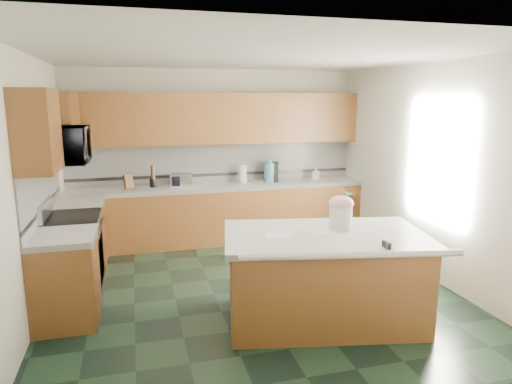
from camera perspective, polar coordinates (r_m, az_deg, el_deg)
name	(u,v)px	position (r m, az deg, el deg)	size (l,w,h in m)	color
floor	(251,290)	(5.55, -0.57, -12.20)	(4.60, 4.60, 0.00)	black
ceiling	(251,55)	(5.10, -0.63, 16.78)	(4.60, 4.60, 0.00)	white
wall_back	(215,155)	(7.40, -5.11, 4.61)	(4.60, 0.04, 2.70)	white
wall_front	(341,237)	(3.02, 10.54, -5.56)	(4.60, 0.04, 2.70)	white
wall_left	(27,189)	(5.11, -26.69, 0.35)	(0.04, 4.60, 2.70)	white
wall_right	(429,171)	(6.15, 20.83, 2.52)	(0.04, 4.60, 2.70)	white
back_base_cab	(220,215)	(7.26, -4.54, -2.91)	(4.60, 0.60, 0.86)	#351C0B
back_countertop	(219,187)	(7.16, -4.60, 0.66)	(4.60, 0.64, 0.06)	white
back_upper_cab	(217,119)	(7.17, -4.94, 9.12)	(4.60, 0.33, 0.78)	#351C0B
back_backsplash	(216,163)	(7.39, -5.05, 3.69)	(4.60, 0.02, 0.63)	silver
back_accent_band	(216,175)	(7.41, -5.02, 2.19)	(4.60, 0.01, 0.05)	black
left_base_cab_rear	(81,238)	(6.51, -21.00, -5.36)	(0.60, 0.82, 0.86)	#351C0B
left_counter_rear	(79,204)	(6.39, -21.29, -1.40)	(0.64, 0.82, 0.06)	white
left_base_cab_front	(66,281)	(5.06, -22.68, -10.24)	(0.60, 0.72, 0.86)	#351C0B
left_counter_front	(62,237)	(4.92, -23.10, -5.24)	(0.64, 0.72, 0.06)	white
left_backsplash	(42,190)	(5.65, -25.20, 0.26)	(0.02, 2.30, 0.63)	silver
left_accent_band	(44,207)	(5.69, -24.97, -1.67)	(0.01, 2.30, 0.05)	black
left_upper_cab_rear	(62,123)	(6.41, -23.06, 7.99)	(0.33, 1.09, 0.78)	#351C0B
left_upper_cab_front	(37,131)	(4.77, -25.70, 6.90)	(0.33, 0.72, 0.78)	#351C0B
range_body	(74,256)	(5.75, -21.76, -7.48)	(0.60, 0.76, 0.88)	#B7B7BC
range_oven_door	(101,257)	(5.74, -18.84, -7.75)	(0.02, 0.68, 0.55)	black
range_cooktop	(71,218)	(5.63, -22.11, -3.03)	(0.62, 0.78, 0.04)	black
range_handle	(101,226)	(5.62, -18.78, -4.07)	(0.02, 0.02, 0.66)	#B7B7BC
range_backguard	(46,209)	(5.64, -24.82, -1.97)	(0.06, 0.76, 0.18)	#B7B7BC
microwave	(65,145)	(5.49, -22.76, 5.41)	(0.73, 0.50, 0.41)	#B7B7BC
island_base	(324,280)	(4.77, 8.44, -10.77)	(1.89, 1.08, 0.86)	#351C0B
island_top	(325,236)	(4.62, 8.61, -5.48)	(1.99, 1.18, 0.06)	white
island_bullnose	(352,255)	(4.11, 11.93, -7.74)	(0.06, 0.06, 1.99)	white
treat_jar	(341,218)	(4.73, 10.53, -3.25)	(0.23, 0.23, 0.24)	silver
treat_jar_lid	(341,203)	(4.69, 10.60, -1.37)	(0.25, 0.25, 0.16)	#E4A8B3
treat_jar_knob	(341,198)	(4.68, 10.62, -0.75)	(0.03, 0.03, 0.08)	tan
treat_jar_knob_end_l	(338,198)	(4.66, 10.16, -0.78)	(0.04, 0.04, 0.04)	tan
treat_jar_knob_end_r	(345,198)	(4.70, 11.08, -0.72)	(0.04, 0.04, 0.04)	tan
soap_bottle_island	(347,208)	(4.96, 11.27, -1.98)	(0.13, 0.13, 0.34)	teal
paper_sheet_a	(321,232)	(4.65, 8.09, -4.96)	(0.29, 0.22, 0.00)	white
paper_sheet_b	(280,235)	(4.51, 2.97, -5.38)	(0.27, 0.21, 0.00)	white
clamp_body	(386,247)	(4.28, 15.99, -6.62)	(0.03, 0.11, 0.10)	black
clamp_handle	(390,251)	(4.23, 16.45, -7.14)	(0.02, 0.02, 0.08)	black
knife_block	(128,182)	(7.07, -15.67, 1.25)	(0.11, 0.10, 0.21)	#472814
utensil_crock	(153,183)	(7.11, -12.70, 1.14)	(0.11, 0.11, 0.14)	black
utensil_bundle	(153,172)	(7.09, -12.76, 2.48)	(0.06, 0.06, 0.20)	#472814
toaster_oven	(181,180)	(7.11, -9.38, 1.48)	(0.33, 0.22, 0.19)	#B7B7BC
toaster_oven_door	(182,181)	(7.00, -9.29, 1.34)	(0.29, 0.01, 0.15)	black
paper_towel	(243,174)	(7.31, -1.67, 2.26)	(0.12, 0.12, 0.28)	white
paper_towel_base	(243,182)	(7.33, -1.67, 1.24)	(0.19, 0.19, 0.01)	#B7B7BC
water_jug	(270,172)	(7.38, 1.74, 2.48)	(0.19, 0.19, 0.31)	teal
water_jug_neck	(270,161)	(7.36, 1.74, 3.86)	(0.09, 0.09, 0.04)	teal
coffee_maker	(273,172)	(7.42, 2.10, 2.53)	(0.18, 0.20, 0.31)	black
coffee_carafe	(273,178)	(7.39, 2.20, 1.77)	(0.13, 0.13, 0.13)	black
soap_bottle_back	(316,174)	(7.65, 7.49, 2.30)	(0.09, 0.10, 0.21)	white
soap_back_cap	(316,166)	(7.63, 7.51, 3.18)	(0.02, 0.02, 0.03)	red
window_light_proxy	(438,161)	(5.96, 21.82, 3.63)	(0.02, 1.40, 1.10)	white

